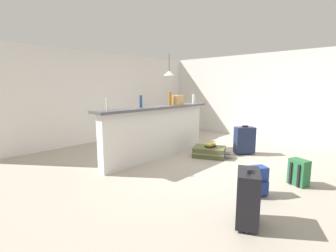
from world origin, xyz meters
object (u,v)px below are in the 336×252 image
object	(u,v)px
grocery_bag	(177,100)
pendant_lamp	(169,73)
backpack_blue	(257,182)
suitcase_upright_navy	(244,140)
bottle_clear	(194,99)
book_stack	(210,145)
bottle_blue	(141,101)
bottle_white	(107,104)
suitcase_upright_black	(248,197)
dining_chair_near_partition	(180,124)
suitcase_flat_olive	(209,152)
dining_table	(170,117)
bottle_amber	(170,99)
backpack_green	(299,173)

from	to	relation	value
grocery_bag	pendant_lamp	world-z (taller)	pendant_lamp
backpack_blue	suitcase_upright_navy	world-z (taller)	suitcase_upright_navy
bottle_clear	grocery_bag	world-z (taller)	bottle_clear
pendant_lamp	book_stack	world-z (taller)	pendant_lamp
bottle_blue	bottle_white	bearing A→B (deg)	-175.55
suitcase_upright_black	bottle_clear	bearing A→B (deg)	47.56
bottle_clear	suitcase_upright_navy	distance (m)	1.57
suitcase_upright_navy	grocery_bag	bearing A→B (deg)	130.03
bottle_white	dining_chair_near_partition	bearing A→B (deg)	14.15
grocery_bag	book_stack	xyz separation A→B (m)	(0.29, -0.73, -0.99)
bottle_clear	backpack_blue	distance (m)	3.00
bottle_clear	suitcase_flat_olive	size ratio (longest dim) A/B	0.26
bottle_white	suitcase_upright_black	xyz separation A→B (m)	(0.11, -2.59, -0.92)
pendant_lamp	bottle_white	bearing A→B (deg)	-156.81
backpack_blue	suitcase_upright_black	bearing A→B (deg)	-163.31
grocery_bag	dining_table	world-z (taller)	grocery_bag
grocery_bag	bottle_amber	bearing A→B (deg)	168.49
bottle_blue	dining_table	xyz separation A→B (m)	(2.09, 1.13, -0.61)
suitcase_flat_olive	suitcase_upright_navy	size ratio (longest dim) A/B	1.33
pendant_lamp	suitcase_flat_olive	world-z (taller)	pendant_lamp
pendant_lamp	book_stack	xyz separation A→B (m)	(-0.78, -1.99, -1.67)
dining_chair_near_partition	suitcase_upright_black	bearing A→B (deg)	-129.11
grocery_bag	suitcase_upright_navy	xyz separation A→B (m)	(1.00, -1.19, -0.92)
suitcase_flat_olive	suitcase_upright_black	size ratio (longest dim) A/B	1.33
pendant_lamp	backpack_blue	bearing A→B (deg)	-118.96
bottle_white	book_stack	xyz separation A→B (m)	(2.14, -0.74, -1.00)
bottle_clear	suitcase_flat_olive	distance (m)	1.42
suitcase_upright_black	bottle_white	bearing A→B (deg)	92.41
bottle_amber	book_stack	xyz separation A→B (m)	(0.49, -0.78, -1.03)
bottle_white	bottle_amber	distance (m)	1.65
suitcase_upright_navy	book_stack	size ratio (longest dim) A/B	2.75
suitcase_upright_black	backpack_green	xyz separation A→B (m)	(1.64, -0.09, -0.13)
bottle_blue	grocery_bag	size ratio (longest dim) A/B	0.94
backpack_blue	dining_chair_near_partition	bearing A→B (deg)	58.72
bottle_clear	suitcase_upright_navy	bearing A→B (deg)	-72.89
dining_table	suitcase_upright_navy	distance (m)	2.41
pendant_lamp	book_stack	size ratio (longest dim) A/B	2.82
suitcase_upright_black	suitcase_upright_navy	size ratio (longest dim) A/B	1.00
bottle_amber	suitcase_upright_navy	world-z (taller)	bottle_amber
bottle_amber	pendant_lamp	world-z (taller)	pendant_lamp
bottle_blue	bottle_amber	distance (m)	0.84
dining_chair_near_partition	suitcase_upright_black	xyz separation A→B (m)	(-2.67, -3.29, -0.19)
dining_table	pendant_lamp	distance (m)	1.28
bottle_white	backpack_blue	xyz separation A→B (m)	(0.93, -2.34, -1.05)
suitcase_upright_black	backpack_blue	world-z (taller)	suitcase_upright_black
book_stack	bottle_white	bearing A→B (deg)	160.94
grocery_bag	dining_chair_near_partition	xyz separation A→B (m)	(0.93, 0.71, -0.73)
bottle_blue	backpack_green	xyz separation A→B (m)	(0.94, -2.74, -1.06)
suitcase_upright_navy	book_stack	bearing A→B (deg)	147.38
dining_table	bottle_white	bearing A→B (deg)	-157.63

